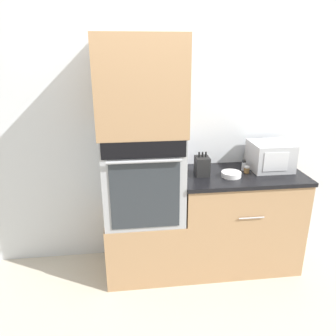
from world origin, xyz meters
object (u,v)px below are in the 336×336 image
Objects in this scene: wall_oven at (143,175)px; knife_block at (202,166)px; microwave at (270,156)px; condiment_jar_mid at (247,170)px; bowl at (231,174)px; condiment_jar_far at (185,162)px; condiment_jar_near at (244,165)px.

wall_oven reaches higher than knife_block.
microwave is 0.28m from condiment_jar_mid.
microwave is 2.07× the size of bowl.
microwave reaches higher than condiment_jar_far.
bowl is at bearing -16.20° from knife_block.
knife_block is at bearing -179.56° from condiment_jar_mid.
microwave is 0.66m from knife_block.
microwave is at bearing 7.27° from knife_block.
condiment_jar_far is (0.42, 0.26, 0.01)m from wall_oven.
wall_oven is 0.94m from condiment_jar_near.
microwave is 3.72× the size of condiment_jar_near.
condiment_jar_far is at bearing 167.39° from microwave.
knife_block is (-0.66, -0.08, -0.04)m from microwave.
bowl is 0.18m from condiment_jar_mid.
condiment_jar_mid is at bearing -87.92° from condiment_jar_near.
microwave is 0.45m from bowl.
condiment_jar_near is 0.54m from condiment_jar_far.
condiment_jar_far is at bearing 136.99° from bowl.
condiment_jar_near is at bearing 92.08° from condiment_jar_mid.
microwave is at bearing 18.23° from condiment_jar_mid.
wall_oven is 4.39× the size of bowl.
condiment_jar_mid is (0.93, 0.01, 0.01)m from wall_oven.
bowl is 1.80× the size of condiment_jar_near.
microwave reaches higher than knife_block.
microwave is 0.79m from condiment_jar_far.
condiment_jar_near is (0.16, 0.15, 0.03)m from bowl.
knife_block reaches higher than condiment_jar_near.
bowl is (0.77, -0.07, -0.00)m from wall_oven.
condiment_jar_near is 1.57× the size of condiment_jar_mid.
wall_oven is at bearing -179.65° from knife_block.
knife_block is 0.42m from condiment_jar_mid.
knife_block is at bearing -67.95° from condiment_jar_far.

